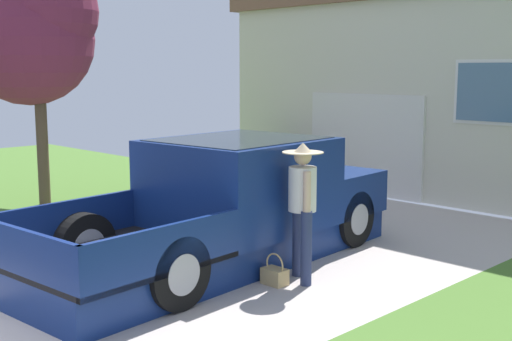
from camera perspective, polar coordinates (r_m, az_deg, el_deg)
The scene contains 6 objects.
pickup_truck at distance 8.79m, azimuth -1.70°, elevation -2.98°, with size 2.36×5.53×1.61m.
person_with_hat at distance 7.81m, azimuth 4.02°, elevation -2.47°, with size 0.49×0.49×1.66m.
handbag at distance 7.86m, azimuth 1.62°, elevation -8.99°, with size 0.30×0.19×0.38m.
house_with_garage at distance 15.76m, azimuth 20.19°, elevation 8.24°, with size 10.10×6.92×4.98m.
front_yard_tree at distance 12.86m, azimuth -18.64°, elevation 11.36°, with size 2.46×2.40×4.49m.
wheeled_trash_bin at distance 14.00m, azimuth 0.64°, elevation 0.83°, with size 0.60×0.72×1.09m.
Camera 1 is at (6.29, -1.72, 2.49)m, focal length 46.42 mm.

